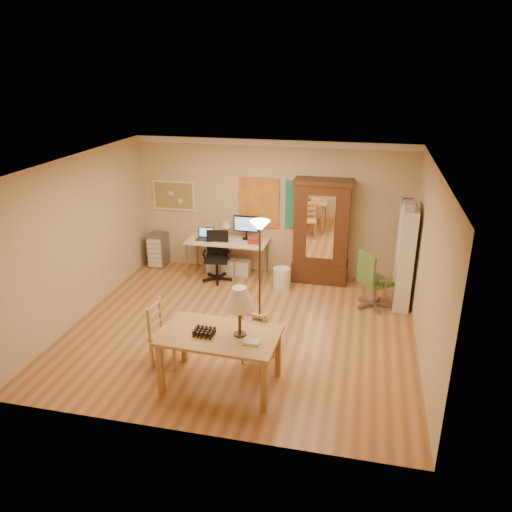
% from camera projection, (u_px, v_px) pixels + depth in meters
% --- Properties ---
extents(floor, '(5.50, 5.50, 0.00)m').
position_uv_depth(floor, '(242.00, 329.00, 8.13)').
color(floor, brown).
rests_on(floor, ground).
extents(crown_molding, '(5.50, 0.08, 0.12)m').
position_uv_depth(crown_molding, '(272.00, 143.00, 9.41)').
color(crown_molding, white).
rests_on(crown_molding, floor).
extents(corkboard, '(0.90, 0.04, 0.62)m').
position_uv_depth(corkboard, '(174.00, 195.00, 10.25)').
color(corkboard, '#A0884B').
rests_on(corkboard, floor).
extents(art_panel_left, '(0.80, 0.04, 1.00)m').
position_uv_depth(art_panel_left, '(259.00, 203.00, 9.90)').
color(art_panel_left, gold).
rests_on(art_panel_left, floor).
extents(art_panel_right, '(0.75, 0.04, 0.95)m').
position_uv_depth(art_panel_right, '(304.00, 206.00, 9.72)').
color(art_panel_right, teal).
rests_on(art_panel_right, floor).
extents(dining_table, '(1.57, 0.98, 1.44)m').
position_uv_depth(dining_table, '(227.00, 324.00, 6.42)').
color(dining_table, olive).
rests_on(dining_table, floor).
extents(ladder_chair_back, '(0.47, 0.46, 0.87)m').
position_uv_depth(ladder_chair_back, '(257.00, 337.00, 7.10)').
color(ladder_chair_back, tan).
rests_on(ladder_chair_back, floor).
extents(ladder_chair_left, '(0.42, 0.44, 0.92)m').
position_uv_depth(ladder_chair_left, '(165.00, 335.00, 7.11)').
color(ladder_chair_left, tan).
rests_on(ladder_chair_left, floor).
extents(torchiere_lamp, '(0.32, 0.32, 1.76)m').
position_uv_depth(torchiere_lamp, '(260.00, 242.00, 7.87)').
color(torchiere_lamp, '#3F2519').
rests_on(torchiere_lamp, floor).
extents(computer_desk, '(1.62, 0.71, 1.22)m').
position_uv_depth(computer_desk, '(229.00, 253.00, 10.09)').
color(computer_desk, beige).
rests_on(computer_desk, floor).
extents(office_chair_black, '(0.60, 0.60, 0.98)m').
position_uv_depth(office_chair_black, '(217.00, 267.00, 9.89)').
color(office_chair_black, black).
rests_on(office_chair_black, floor).
extents(office_chair_green, '(0.66, 0.66, 1.04)m').
position_uv_depth(office_chair_green, '(373.00, 293.00, 8.77)').
color(office_chair_green, slate).
rests_on(office_chair_green, floor).
extents(drawer_cart, '(0.35, 0.42, 0.70)m').
position_uv_depth(drawer_cart, '(158.00, 250.00, 10.56)').
color(drawer_cart, slate).
rests_on(drawer_cart, floor).
extents(armoire, '(1.11, 0.52, 2.03)m').
position_uv_depth(armoire, '(321.00, 238.00, 9.63)').
color(armoire, '#3D1D10').
rests_on(armoire, floor).
extents(bookshelf, '(0.27, 0.71, 1.79)m').
position_uv_depth(bookshelf, '(404.00, 258.00, 8.65)').
color(bookshelf, white).
rests_on(bookshelf, floor).
extents(wastebin, '(0.33, 0.33, 0.41)m').
position_uv_depth(wastebin, '(282.00, 278.00, 9.51)').
color(wastebin, silver).
rests_on(wastebin, floor).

